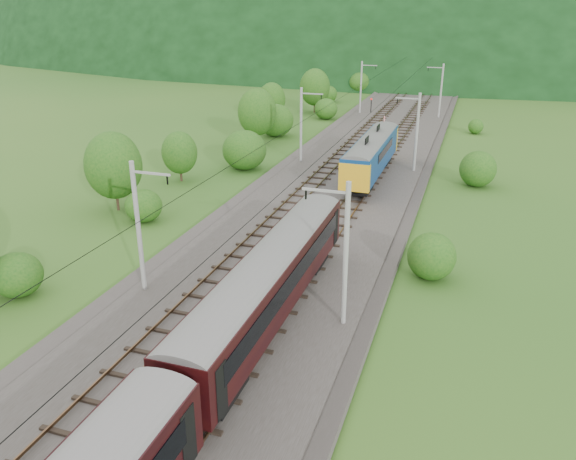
% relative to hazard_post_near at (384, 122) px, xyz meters
% --- Properties ---
extents(ground, '(600.00, 600.00, 0.00)m').
position_rel_hazard_post_near_xyz_m(ground, '(0.45, -53.02, -1.15)').
color(ground, '#26561B').
rests_on(ground, ground).
extents(railbed, '(14.00, 220.00, 0.30)m').
position_rel_hazard_post_near_xyz_m(railbed, '(0.45, -43.02, -1.00)').
color(railbed, '#38332D').
rests_on(railbed, ground).
extents(track_left, '(2.40, 220.00, 0.27)m').
position_rel_hazard_post_near_xyz_m(track_left, '(-1.95, -43.02, -0.78)').
color(track_left, brown).
rests_on(track_left, railbed).
extents(track_right, '(2.40, 220.00, 0.27)m').
position_rel_hazard_post_near_xyz_m(track_right, '(2.85, -43.02, -0.78)').
color(track_right, brown).
rests_on(track_right, railbed).
extents(catenary_left, '(2.54, 192.28, 8.00)m').
position_rel_hazard_post_near_xyz_m(catenary_left, '(-5.67, -21.02, 3.35)').
color(catenary_left, gray).
rests_on(catenary_left, railbed).
extents(catenary_right, '(2.54, 192.28, 8.00)m').
position_rel_hazard_post_near_xyz_m(catenary_right, '(6.58, -21.02, 3.35)').
color(catenary_right, gray).
rests_on(catenary_right, railbed).
extents(overhead_wires, '(4.83, 198.00, 0.03)m').
position_rel_hazard_post_near_xyz_m(overhead_wires, '(0.45, -43.02, 5.95)').
color(overhead_wires, black).
rests_on(overhead_wires, ground).
extents(mountain_main, '(504.00, 360.00, 244.00)m').
position_rel_hazard_post_near_xyz_m(mountain_main, '(0.45, 206.98, -1.15)').
color(mountain_main, black).
rests_on(mountain_main, ground).
extents(mountain_ridge, '(336.00, 280.00, 132.00)m').
position_rel_hazard_post_near_xyz_m(mountain_ridge, '(-119.55, 246.98, -1.15)').
color(mountain_ridge, black).
rests_on(mountain_ridge, ground).
extents(hazard_post_near, '(0.18, 0.18, 1.70)m').
position_rel_hazard_post_near_xyz_m(hazard_post_near, '(0.00, 0.00, 0.00)').
color(hazard_post_near, red).
rests_on(hazard_post_near, railbed).
extents(hazard_post_far, '(0.16, 0.16, 1.51)m').
position_rel_hazard_post_near_xyz_m(hazard_post_far, '(1.16, -13.89, -0.09)').
color(hazard_post_far, red).
rests_on(hazard_post_far, railbed).
extents(signal, '(0.25, 0.25, 2.23)m').
position_rel_hazard_post_near_xyz_m(signal, '(-4.12, 11.92, 0.46)').
color(signal, black).
rests_on(signal, railbed).
extents(vegetation_left, '(10.96, 143.50, 7.05)m').
position_rel_hazard_post_near_xyz_m(vegetation_left, '(-14.03, -30.85, 2.01)').
color(vegetation_left, '#174D14').
rests_on(vegetation_left, ground).
extents(vegetation_right, '(5.67, 98.65, 3.14)m').
position_rel_hazard_post_near_xyz_m(vegetation_right, '(12.26, -46.69, 0.22)').
color(vegetation_right, '#174D14').
rests_on(vegetation_right, ground).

